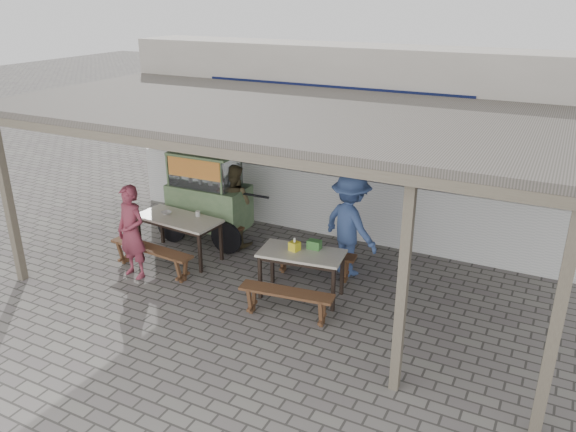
% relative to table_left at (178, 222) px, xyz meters
% --- Properties ---
extents(ground, '(60.00, 60.00, 0.00)m').
position_rel_table_left_xyz_m(ground, '(2.09, -0.85, -0.67)').
color(ground, '#66635C').
rests_on(ground, ground).
extents(back_wall, '(9.00, 1.28, 3.50)m').
position_rel_table_left_xyz_m(back_wall, '(2.09, 2.73, 1.05)').
color(back_wall, beige).
rests_on(back_wall, ground).
extents(warung_roof, '(9.00, 4.21, 2.81)m').
position_rel_table_left_xyz_m(warung_roof, '(2.11, 0.05, 2.04)').
color(warung_roof, '#5D5650').
rests_on(warung_roof, ground).
extents(table_left, '(1.56, 0.81, 0.75)m').
position_rel_table_left_xyz_m(table_left, '(0.00, 0.00, 0.00)').
color(table_left, beige).
rests_on(table_left, ground).
extents(bench_left_street, '(1.63, 0.41, 0.45)m').
position_rel_table_left_xyz_m(bench_left_street, '(-0.06, -0.69, -0.33)').
color(bench_left_street, brown).
rests_on(bench_left_street, ground).
extents(bench_left_wall, '(1.63, 0.41, 0.45)m').
position_rel_table_left_xyz_m(bench_left_wall, '(0.06, 0.69, -0.33)').
color(bench_left_wall, brown).
rests_on(bench_left_wall, ground).
extents(table_right, '(1.34, 0.81, 0.75)m').
position_rel_table_left_xyz_m(table_right, '(2.51, -0.29, -0.01)').
color(table_right, beige).
rests_on(table_right, ground).
extents(bench_right_street, '(1.39, 0.46, 0.45)m').
position_rel_table_left_xyz_m(bench_right_street, '(2.60, -0.97, -0.34)').
color(bench_right_street, brown).
rests_on(bench_right_street, ground).
extents(bench_right_wall, '(1.39, 0.46, 0.45)m').
position_rel_table_left_xyz_m(bench_right_wall, '(2.42, 0.39, -0.34)').
color(bench_right_wall, brown).
rests_on(bench_right_wall, ground).
extents(vendor_cart, '(2.14, 0.86, 1.70)m').
position_rel_table_left_xyz_m(vendor_cart, '(0.03, 0.87, 0.25)').
color(vendor_cart, '#759160').
rests_on(vendor_cart, ground).
extents(patron_street_side, '(0.62, 0.45, 1.56)m').
position_rel_table_left_xyz_m(patron_street_side, '(-0.23, -0.91, 0.11)').
color(patron_street_side, brown).
rests_on(patron_street_side, ground).
extents(patron_wall_side, '(0.77, 0.61, 1.54)m').
position_rel_table_left_xyz_m(patron_wall_side, '(0.54, 0.93, 0.10)').
color(patron_wall_side, brown).
rests_on(patron_wall_side, ground).
extents(patron_right_table, '(1.29, 1.07, 1.73)m').
position_rel_table_left_xyz_m(patron_right_table, '(2.88, 0.78, 0.19)').
color(patron_right_table, '#3D568F').
rests_on(patron_right_table, ground).
extents(tissue_box, '(0.17, 0.17, 0.14)m').
position_rel_table_left_xyz_m(tissue_box, '(2.39, -0.28, 0.15)').
color(tissue_box, yellow).
rests_on(tissue_box, table_right).
extents(donation_box, '(0.21, 0.14, 0.14)m').
position_rel_table_left_xyz_m(donation_box, '(2.63, -0.09, 0.15)').
color(donation_box, '#3D7B37').
rests_on(donation_box, table_right).
extents(condiment_jar, '(0.08, 0.08, 0.09)m').
position_rel_table_left_xyz_m(condiment_jar, '(0.27, 0.21, 0.12)').
color(condiment_jar, silver).
rests_on(condiment_jar, table_left).
extents(condiment_bowl, '(0.23, 0.23, 0.04)m').
position_rel_table_left_xyz_m(condiment_bowl, '(-0.29, 0.04, 0.10)').
color(condiment_bowl, white).
rests_on(condiment_bowl, table_left).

